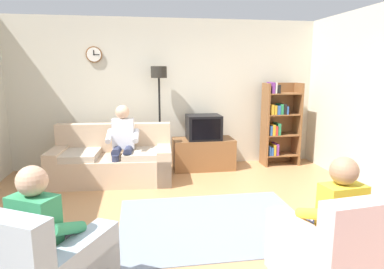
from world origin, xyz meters
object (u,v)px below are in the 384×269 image
Objects in this scene: armchair_near_bookshelf at (337,256)px; person_in_left_armchair at (45,229)px; person_in_right_armchair at (333,215)px; person_on_couch at (123,140)px; tv at (204,127)px; couch at (112,162)px; bookshelf at (278,122)px; floor_lamp at (159,89)px; tv_stand at (203,154)px.

person_in_left_armchair reaches higher than armchair_near_bookshelf.
person_in_right_armchair is (-0.01, 0.09, 0.32)m from armchair_near_bookshelf.
tv is at bearing 20.88° from person_on_couch.
couch is 1.25× the size of bookshelf.
person_on_couch is at bearing 121.90° from person_in_right_armchair.
armchair_near_bookshelf is (1.20, -3.68, -1.16)m from floor_lamp.
tv is 0.38× the size of bookshelf.
bookshelf is 2.32m from floor_lamp.
bookshelf is 3.71m from person_in_right_armchair.
floor_lamp is 1.65× the size of person_in_left_armchair.
bookshelf is at bearing 3.74° from tv.
tv_stand is 0.59× the size of floor_lamp.
tv is 0.62× the size of armchair_near_bookshelf.
person_in_right_armchair is at bearing -83.25° from tv_stand.
person_in_left_armchair is at bearing -134.01° from bookshelf.
tv is at bearing -176.26° from bookshelf.
couch is at bearing -170.27° from bookshelf.
bookshelf is at bearing 73.69° from person_in_right_armchair.
bookshelf is (1.45, 0.07, 0.53)m from tv_stand.
person_in_left_armchair and person_in_right_armchair have the same top height.
armchair_near_bookshelf is at bearing -105.78° from bookshelf.
armchair_near_bookshelf is at bearing -71.89° from floor_lamp.
floor_lamp is (0.81, 0.55, 1.14)m from couch.
floor_lamp reaches higher than person_in_right_armchair.
floor_lamp reaches higher than person_in_left_armchair.
couch is 1.06× the size of floor_lamp.
floor_lamp is 3.87m from person_in_right_armchair.
floor_lamp is 1.49× the size of person_on_couch.
bookshelf reaches higher than tv.
person_in_right_armchair reaches higher than tv.
floor_lamp is 1.18m from person_on_couch.
person_in_left_armchair is at bearing 177.00° from person_in_right_armchair.
floor_lamp is 1.65× the size of person_in_right_armchair.
couch is at bearing -164.99° from tv.
tv is at bearing 96.79° from armchair_near_bookshelf.
tv is 0.54× the size of person_in_right_armchair.
person_on_couch is at bearing -158.26° from tv_stand.
bookshelf is 1.40× the size of person_in_right_armchair.
person_on_couch reaches higher than tv.
tv is 1.46m from bookshelf.
person_in_left_armchair is at bearing -119.02° from tv_stand.
person_on_couch is (-1.41, -0.54, -0.08)m from tv.
couch is 1.75× the size of person_in_right_armchair.
tv_stand is at bearing 15.83° from couch.
person_on_couch is at bearing -30.65° from couch.
person_on_couch reaches higher than person_in_right_armchair.
person_in_left_armchair is at bearing -119.20° from tv.
armchair_near_bookshelf is at bearing -83.25° from tv_stand.
floor_lamp is at bearing 108.38° from person_in_right_armchair.
person_in_right_armchair is (-1.04, -3.56, -0.21)m from bookshelf.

